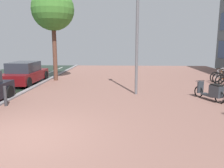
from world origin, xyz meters
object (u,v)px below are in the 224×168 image
Objects in this scene: bicycle_rack_10 at (220,77)px; lamp_post at (137,24)px; bollard_far at (5,96)px; street_tree at (53,10)px; scooter_mid at (212,92)px; parked_car_far at (25,74)px; bicycle_rack_09 at (224,78)px.

lamp_post reaches higher than bicycle_rack_10.
street_tree is at bearing 88.35° from bollard_far.
scooter_mid is at bearing -31.83° from street_tree.
lamp_post is (-5.69, -3.75, 3.06)m from bicycle_rack_10.
parked_car_far is 4.83× the size of bollard_far.
parked_car_far is at bearing 158.60° from scooter_mid.
street_tree is (-10.93, 0.32, 4.31)m from bicycle_rack_10.
bicycle_rack_09 reaches higher than scooter_mid.
bicycle_rack_09 is at bearing 1.64° from parked_car_far.
bicycle_rack_10 reaches higher than bollard_far.
bollard_far reaches higher than scooter_mid.
bollard_far is (-5.43, -2.42, -2.99)m from lamp_post.
scooter_mid is at bearing -119.24° from bicycle_rack_09.
street_tree is 7.77m from bollard_far.
street_tree is at bearing 148.17° from scooter_mid.
parked_car_far is 0.65× the size of lamp_post.
parked_car_far reaches higher than bicycle_rack_09.
parked_car_far is at bearing 105.22° from bollard_far.
street_tree is at bearing 178.30° from bicycle_rack_10.
bicycle_rack_10 is at bearing 33.43° from lamp_post.
street_tree reaches higher than bicycle_rack_10.
lamp_post reaches higher than parked_car_far.
scooter_mid is (-2.42, -4.32, 0.06)m from bicycle_rack_09.
bicycle_rack_09 is 11.78m from street_tree.
bicycle_rack_10 is at bearing 63.92° from scooter_mid.
bicycle_rack_09 reaches higher than bicycle_rack_10.
bicycle_rack_09 is 7.16m from lamp_post.
bollard_far is at bearing -74.78° from parked_car_far.
scooter_mid is 0.42× the size of parked_car_far.
bicycle_rack_10 is at bearing 4.55° from parked_car_far.
bicycle_rack_10 is at bearing 29.05° from bollard_far.
parked_car_far is 7.88m from lamp_post.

